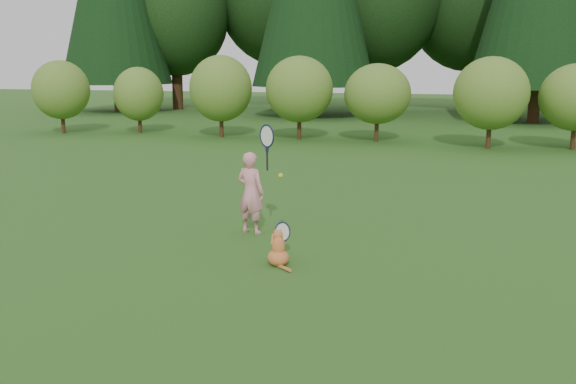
% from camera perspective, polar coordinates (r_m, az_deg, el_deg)
% --- Properties ---
extents(ground, '(100.00, 100.00, 0.00)m').
position_cam_1_polar(ground, '(8.68, -2.72, -5.46)').
color(ground, '#224E16').
rests_on(ground, ground).
extents(shrub_row, '(28.00, 3.00, 2.80)m').
position_cam_1_polar(shrub_row, '(21.07, 8.61, 8.13)').
color(shrub_row, '#537D27').
rests_on(shrub_row, ground).
extents(child, '(0.70, 0.44, 1.85)m').
position_cam_1_polar(child, '(9.56, -3.29, 0.10)').
color(child, pink).
rests_on(child, ground).
extents(cat, '(0.47, 0.68, 0.64)m').
position_cam_1_polar(cat, '(8.12, -0.86, -4.85)').
color(cat, orange).
rests_on(cat, ground).
extents(tennis_ball, '(0.07, 0.07, 0.07)m').
position_cam_1_polar(tennis_ball, '(8.98, -0.66, 1.47)').
color(tennis_ball, '#ABD519').
rests_on(tennis_ball, ground).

